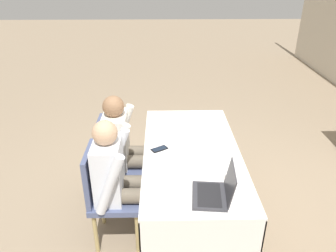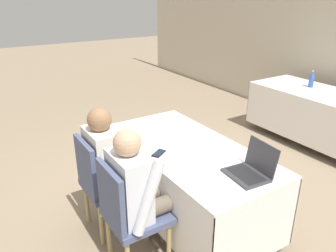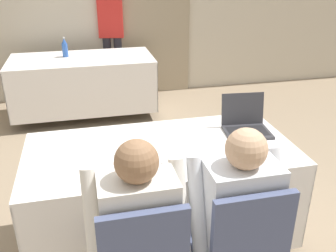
{
  "view_description": "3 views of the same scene",
  "coord_description": "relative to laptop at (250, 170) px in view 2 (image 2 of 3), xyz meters",
  "views": [
    {
      "loc": [
        2.5,
        -0.26,
        2.27
      ],
      "look_at": [
        0.0,
        -0.21,
        1.0
      ],
      "focal_mm": 35.0,
      "sensor_mm": 36.0,
      "label": 1
    },
    {
      "loc": [
        2.11,
        -1.56,
        2.04
      ],
      "look_at": [
        0.0,
        -0.21,
        1.0
      ],
      "focal_mm": 35.0,
      "sensor_mm": 36.0,
      "label": 2
    },
    {
      "loc": [
        -0.44,
        -2.11,
        1.89
      ],
      "look_at": [
        0.0,
        -0.21,
        1.0
      ],
      "focal_mm": 40.0,
      "sensor_mm": 36.0,
      "label": 3
    }
  ],
  "objects": [
    {
      "name": "paper_beside_laptop",
      "position": [
        -0.69,
        -0.2,
        -0.05
      ],
      "size": [
        0.3,
        0.35,
        0.0
      ],
      "rotation": [
        0.0,
        0.0,
        0.37
      ],
      "color": "white",
      "rests_on": "conference_table_near"
    },
    {
      "name": "cell_phone",
      "position": [
        -0.67,
        -0.4,
        -0.04
      ],
      "size": [
        0.14,
        0.16,
        0.01
      ],
      "rotation": [
        0.0,
        0.0,
        0.54
      ],
      "color": "black",
      "rests_on": "conference_table_near"
    },
    {
      "name": "chair_near_left",
      "position": [
        -0.9,
        -0.84,
        -0.29
      ],
      "size": [
        0.44,
        0.44,
        0.92
      ],
      "rotation": [
        0.0,
        0.0,
        3.14
      ],
      "color": "tan",
      "rests_on": "ground_plane"
    },
    {
      "name": "conference_table_near",
      "position": [
        -0.64,
        -0.11,
        -0.23
      ],
      "size": [
        1.74,
        0.85,
        0.75
      ],
      "color": "white",
      "rests_on": "ground_plane"
    },
    {
      "name": "ground_plane",
      "position": [
        -0.64,
        -0.11,
        -0.8
      ],
      "size": [
        24.0,
        24.0,
        0.0
      ],
      "primitive_type": "plane",
      "color": "gray"
    },
    {
      "name": "chair_near_right",
      "position": [
        -0.39,
        -0.84,
        -0.29
      ],
      "size": [
        0.44,
        0.44,
        0.92
      ],
      "rotation": [
        0.0,
        0.0,
        3.14
      ],
      "color": "tan",
      "rests_on": "ground_plane"
    },
    {
      "name": "person_checkered_shirt",
      "position": [
        -0.9,
        -0.74,
        -0.13
      ],
      "size": [
        0.5,
        0.52,
        1.18
      ],
      "rotation": [
        0.0,
        0.0,
        3.14
      ],
      "color": "#665B4C",
      "rests_on": "ground_plane"
    },
    {
      "name": "water_bottle",
      "position": [
        -1.28,
        2.53,
        0.06
      ],
      "size": [
        0.07,
        0.07,
        0.24
      ],
      "color": "#2D5BB7",
      "rests_on": "conference_table_far"
    },
    {
      "name": "conference_table_far",
      "position": [
        -1.1,
        2.43,
        -0.23
      ],
      "size": [
        1.74,
        0.85,
        0.75
      ],
      "color": "white",
      "rests_on": "ground_plane"
    },
    {
      "name": "laptop",
      "position": [
        0.0,
        0.0,
        0.0
      ],
      "size": [
        0.34,
        0.31,
        0.25
      ],
      "rotation": [
        0.0,
        0.0,
        -0.1
      ],
      "color": "#333338",
      "rests_on": "conference_table_near"
    },
    {
      "name": "person_white_shirt",
      "position": [
        -0.39,
        -0.74,
        -0.13
      ],
      "size": [
        0.5,
        0.52,
        1.18
      ],
      "rotation": [
        0.0,
        0.0,
        3.14
      ],
      "color": "#665B4C",
      "rests_on": "ground_plane"
    }
  ]
}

